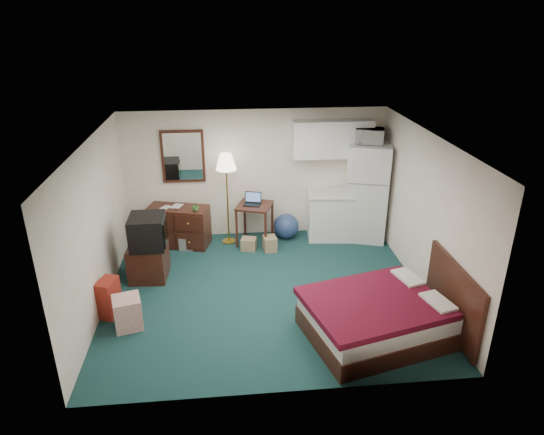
{
  "coord_description": "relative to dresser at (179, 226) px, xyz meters",
  "views": [
    {
      "loc": [
        -0.58,
        -6.68,
        4.19
      ],
      "look_at": [
        0.14,
        0.42,
        1.11
      ],
      "focal_mm": 32.0,
      "sensor_mm": 36.0,
      "label": 1
    }
  ],
  "objects": [
    {
      "name": "file_bin",
      "position": [
        0.19,
        -0.19,
        -0.26
      ],
      "size": [
        0.39,
        0.31,
        0.25
      ],
      "primitive_type": null,
      "rotation": [
        0.0,
        0.0,
        -0.13
      ],
      "color": "gray",
      "rests_on": "floor"
    },
    {
      "name": "mug",
      "position": [
        0.35,
        -0.2,
        0.44
      ],
      "size": [
        0.13,
        0.11,
        0.12
      ],
      "primitive_type": "imported",
      "rotation": [
        0.0,
        0.0,
        -0.17
      ],
      "color": "#3B7B2F",
      "rests_on": "dresser"
    },
    {
      "name": "book_a",
      "position": [
        -0.28,
        0.04,
        0.48
      ],
      "size": [
        0.13,
        0.09,
        0.2
      ],
      "primitive_type": "imported",
      "rotation": [
        0.0,
        0.0,
        -0.56
      ],
      "color": "#9A865D",
      "rests_on": "dresser"
    },
    {
      "name": "floor_lamp",
      "position": [
        0.94,
        0.03,
        0.5
      ],
      "size": [
        0.48,
        0.48,
        1.77
      ],
      "primitive_type": null,
      "rotation": [
        0.0,
        0.0,
        -0.28
      ],
      "color": "gold",
      "rests_on": "floor"
    },
    {
      "name": "kitchen_counter",
      "position": [
        2.92,
        0.05,
        0.07
      ],
      "size": [
        0.89,
        0.71,
        0.91
      ],
      "primitive_type": null,
      "rotation": [
        0.0,
        0.0,
        -0.1
      ],
      "color": "white",
      "rests_on": "floor"
    },
    {
      "name": "mirror",
      "position": [
        0.15,
        0.36,
        1.27
      ],
      "size": [
        0.8,
        0.06,
        1.0
      ],
      "primitive_type": null,
      "color": "white",
      "rests_on": "walls"
    },
    {
      "name": "microwave",
      "position": [
        3.58,
        -0.01,
        1.69
      ],
      "size": [
        0.57,
        0.41,
        0.35
      ],
      "primitive_type": "imported",
      "rotation": [
        0.0,
        0.0,
        -0.28
      ],
      "color": "white",
      "rests_on": "fridge"
    },
    {
      "name": "fridge",
      "position": [
        3.63,
        -0.0,
        0.57
      ],
      "size": [
        0.98,
        0.98,
        1.9
      ],
      "primitive_type": null,
      "rotation": [
        0.0,
        0.0,
        -0.3
      ],
      "color": "white",
      "rests_on": "floor"
    },
    {
      "name": "upper_cabinets",
      "position": [
        2.95,
        0.22,
        1.57
      ],
      "size": [
        1.5,
        0.35,
        0.7
      ],
      "primitive_type": null,
      "color": "white",
      "rests_on": "walls"
    },
    {
      "name": "bed",
      "position": [
        2.89,
        -3.16,
        -0.1
      ],
      "size": [
        2.1,
        1.81,
        0.58
      ],
      "primitive_type": null,
      "rotation": [
        0.0,
        0.0,
        0.26
      ],
      "color": "#420710",
      "rests_on": "floor"
    },
    {
      "name": "cardboard_box_b",
      "position": [
        1.7,
        -0.42,
        -0.25
      ],
      "size": [
        0.26,
        0.3,
        0.27
      ],
      "primitive_type": null,
      "rotation": [
        0.0,
        0.0,
        0.12
      ],
      "color": "#9A865D",
      "rests_on": "floor"
    },
    {
      "name": "walls",
      "position": [
        1.5,
        -1.86,
        0.87
      ],
      "size": [
        5.01,
        4.51,
        2.5
      ],
      "color": "beige",
      "rests_on": "floor"
    },
    {
      "name": "ceiling",
      "position": [
        1.5,
        -1.86,
        2.12
      ],
      "size": [
        5.0,
        4.5,
        0.01
      ],
      "primitive_type": "cube",
      "color": "beige",
      "rests_on": "walls"
    },
    {
      "name": "dresser",
      "position": [
        0.0,
        0.0,
        0.0
      ],
      "size": [
        1.22,
        0.78,
        0.77
      ],
      "primitive_type": null,
      "rotation": [
        0.0,
        0.0,
        -0.26
      ],
      "color": "black",
      "rests_on": "floor"
    },
    {
      "name": "suitcase",
      "position": [
        -0.86,
        -2.27,
        -0.09
      ],
      "size": [
        0.32,
        0.41,
        0.59
      ],
      "primitive_type": null,
      "rotation": [
        0.0,
        0.0,
        -0.29
      ],
      "color": "maroon",
      "rests_on": "floor"
    },
    {
      "name": "desk",
      "position": [
        1.45,
        -0.04,
        0.01
      ],
      "size": [
        0.79,
        0.79,
        0.78
      ],
      "primitive_type": null,
      "rotation": [
        0.0,
        0.0,
        -0.33
      ],
      "color": "black",
      "rests_on": "floor"
    },
    {
      "name": "retail_box",
      "position": [
        -0.54,
        -2.6,
        -0.15
      ],
      "size": [
        0.46,
        0.46,
        0.47
      ],
      "primitive_type": null,
      "rotation": [
        0.0,
        0.0,
        0.26
      ],
      "color": "white",
      "rests_on": "floor"
    },
    {
      "name": "crt_tv",
      "position": [
        -0.38,
        -1.24,
        0.48
      ],
      "size": [
        0.58,
        0.62,
        0.53
      ],
      "primitive_type": null,
      "rotation": [
        0.0,
        0.0,
        0.01
      ],
      "color": "black",
      "rests_on": "tv_stand"
    },
    {
      "name": "laptop",
      "position": [
        1.4,
        -0.05,
        0.51
      ],
      "size": [
        0.37,
        0.33,
        0.22
      ],
      "primitive_type": null,
      "rotation": [
        0.0,
        0.0,
        -0.26
      ],
      "color": "black",
      "rests_on": "desk"
    },
    {
      "name": "cardboard_box_a",
      "position": [
        1.31,
        -0.35,
        -0.27
      ],
      "size": [
        0.32,
        0.28,
        0.23
      ],
      "primitive_type": null,
      "rotation": [
        0.0,
        0.0,
        -0.22
      ],
      "color": "#9A865D",
      "rests_on": "floor"
    },
    {
      "name": "exercise_ball",
      "position": [
        2.07,
        0.1,
        -0.14
      ],
      "size": [
        0.52,
        0.52,
        0.49
      ],
      "primitive_type": "sphere",
      "rotation": [
        0.0,
        0.0,
        0.05
      ],
      "color": "navy",
      "rests_on": "floor"
    },
    {
      "name": "floor",
      "position": [
        1.5,
        -1.86,
        -0.38
      ],
      "size": [
        5.0,
        4.5,
        0.01
      ],
      "primitive_type": "cube",
      "color": "#164143",
      "rests_on": "ground"
    },
    {
      "name": "book_b",
      "position": [
        -0.09,
        0.06,
        0.5
      ],
      "size": [
        0.17,
        0.09,
        0.23
      ],
      "primitive_type": "imported",
      "rotation": [
        0.0,
        0.0,
        -0.38
      ],
      "color": "#9A865D",
      "rests_on": "dresser"
    },
    {
      "name": "headboard",
      "position": [
        3.96,
        -3.16,
        0.17
      ],
      "size": [
        0.06,
        1.56,
        1.0
      ],
      "primitive_type": null,
      "color": "black",
      "rests_on": "walls"
    },
    {
      "name": "tv_stand",
      "position": [
        -0.42,
        -1.19,
        -0.08
      ],
      "size": [
        0.64,
        0.69,
        0.6
      ],
      "primitive_type": null,
      "rotation": [
        0.0,
        0.0,
        -0.06
      ],
      "color": "black",
      "rests_on": "floor"
    }
  ]
}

